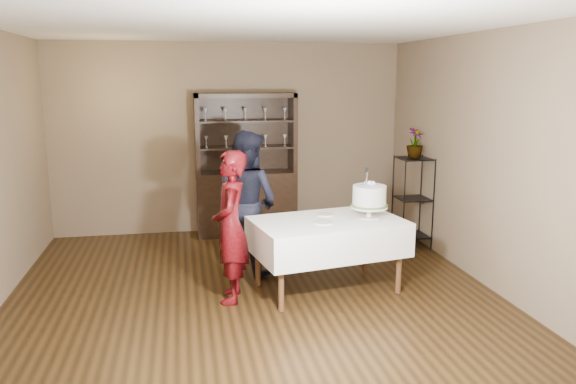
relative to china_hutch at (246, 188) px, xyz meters
name	(u,v)px	position (x,y,z in m)	size (l,w,h in m)	color
floor	(253,291)	(-0.20, -2.25, -0.66)	(5.00, 5.00, 0.00)	black
ceiling	(249,26)	(-0.20, -2.25, 2.04)	(5.00, 5.00, 0.00)	white
back_wall	(230,138)	(-0.20, 0.25, 0.69)	(5.00, 0.02, 2.70)	brown
wall_right	(479,158)	(2.30, -2.25, 0.69)	(0.02, 5.00, 2.70)	brown
china_hutch	(246,188)	(0.00, 0.00, 0.00)	(1.40, 0.48, 2.00)	black
plant_etagere	(413,198)	(2.08, -1.05, -0.01)	(0.42, 0.42, 1.20)	black
cake_table	(327,237)	(0.58, -2.36, -0.08)	(1.67, 1.20, 0.76)	white
woman	(230,227)	(-0.44, -2.45, 0.10)	(0.56, 0.36, 1.52)	#340405
man	(247,202)	(-0.18, -1.61, 0.15)	(0.79, 0.62, 1.64)	black
cake	(369,198)	(1.03, -2.35, 0.31)	(0.41, 0.41, 0.54)	silver
plate_near	(323,222)	(0.49, -2.48, 0.11)	(0.21, 0.21, 0.01)	silver
plate_far	(325,215)	(0.60, -2.16, 0.11)	(0.18, 0.18, 0.01)	silver
potted_plant	(415,143)	(2.09, -1.01, 0.71)	(0.21, 0.21, 0.38)	#497437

